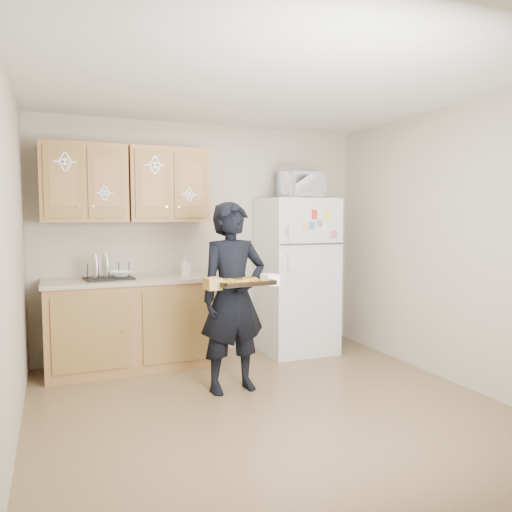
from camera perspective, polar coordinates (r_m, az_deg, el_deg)
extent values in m
plane|color=brown|center=(4.11, 1.54, -16.97)|extent=(3.60, 3.60, 0.00)
plane|color=silver|center=(3.95, 1.62, 19.12)|extent=(3.60, 3.60, 0.00)
cube|color=#AFA48E|center=(5.52, -5.94, 1.87)|extent=(3.60, 0.04, 2.50)
cube|color=#AFA48E|center=(2.30, 19.85, -2.17)|extent=(3.60, 0.04, 2.50)
cube|color=#AFA48E|center=(3.52, -26.36, -0.13)|extent=(0.04, 3.60, 2.50)
cube|color=#AFA48E|center=(4.84, 21.50, 1.19)|extent=(0.04, 3.60, 2.50)
cube|color=silver|center=(5.56, 4.63, -2.24)|extent=(0.75, 0.70, 1.70)
cube|color=#925732|center=(5.14, -14.07, -7.67)|extent=(1.60, 0.60, 0.86)
cube|color=tan|center=(5.07, -14.17, -2.69)|extent=(1.64, 0.64, 0.04)
cube|color=#925732|center=(5.13, -19.06, 7.86)|extent=(0.80, 0.33, 0.75)
cube|color=#925732|center=(5.24, -9.98, 7.97)|extent=(0.80, 0.33, 0.75)
cube|color=gold|center=(6.13, 7.92, -8.18)|extent=(0.20, 0.07, 0.32)
imported|color=black|center=(4.29, -2.62, -4.73)|extent=(0.63, 0.45, 1.63)
cube|color=black|center=(3.98, -1.58, -3.09)|extent=(0.48, 0.37, 0.04)
cylinder|color=#FFAA20|center=(3.87, -2.50, -3.07)|extent=(0.15, 0.15, 0.02)
cylinder|color=#FFAA20|center=(3.96, 0.26, -2.88)|extent=(0.15, 0.15, 0.02)
cylinder|color=#FFAA20|center=(4.00, -3.41, -2.81)|extent=(0.15, 0.15, 0.02)
cylinder|color=#FFAA20|center=(4.09, -0.72, -2.64)|extent=(0.15, 0.15, 0.02)
cylinder|color=#FFAA20|center=(3.98, -1.59, -2.85)|extent=(0.15, 0.15, 0.02)
imported|color=silver|center=(5.49, 5.01, 8.02)|extent=(0.56, 0.42, 0.28)
cube|color=silver|center=(5.52, 4.61, 9.81)|extent=(0.35, 0.28, 0.07)
cube|color=black|center=(5.01, -16.49, -1.58)|extent=(0.47, 0.38, 0.17)
imported|color=white|center=(5.03, -15.13, -1.97)|extent=(0.27, 0.27, 0.06)
imported|color=silver|center=(5.08, -8.17, -1.18)|extent=(0.10, 0.10, 0.20)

